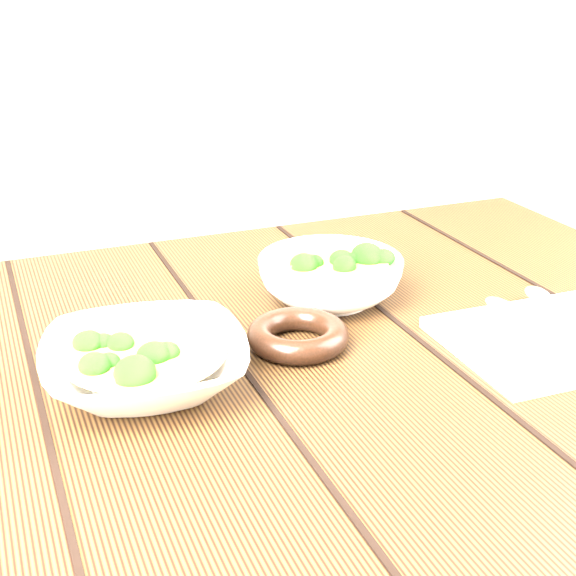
{
  "coord_description": "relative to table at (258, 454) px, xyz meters",
  "views": [
    {
      "loc": [
        -0.25,
        -0.7,
        1.14
      ],
      "look_at": [
        0.06,
        0.05,
        0.8
      ],
      "focal_mm": 50.0,
      "sensor_mm": 36.0,
      "label": 1
    }
  ],
  "objects": [
    {
      "name": "spoon_left",
      "position": [
        0.29,
        -0.05,
        0.13
      ],
      "size": [
        0.03,
        0.18,
        0.01
      ],
      "color": "#A6A392",
      "rests_on": "napkin"
    },
    {
      "name": "napkin",
      "position": [
        0.31,
        -0.09,
        0.13
      ],
      "size": [
        0.22,
        0.18,
        0.01
      ],
      "primitive_type": "cube",
      "rotation": [
        0.0,
        0.0,
        -0.02
      ],
      "color": "beige",
      "rests_on": "table"
    },
    {
      "name": "table",
      "position": [
        0.0,
        0.0,
        0.0
      ],
      "size": [
        1.2,
        0.8,
        0.75
      ],
      "color": "#392510",
      "rests_on": "ground"
    },
    {
      "name": "soup_bowl_front",
      "position": [
        -0.12,
        -0.02,
        0.15
      ],
      "size": [
        0.22,
        0.22,
        0.06
      ],
      "color": "white",
      "rests_on": "table"
    },
    {
      "name": "spoon_right",
      "position": [
        0.35,
        -0.03,
        0.13
      ],
      "size": [
        0.08,
        0.18,
        0.01
      ],
      "color": "#A6A392",
      "rests_on": "napkin"
    },
    {
      "name": "trivet",
      "position": [
        0.05,
        0.01,
        0.13
      ],
      "size": [
        0.14,
        0.14,
        0.03
      ],
      "primitive_type": "torus",
      "rotation": [
        0.0,
        0.0,
        0.28
      ],
      "color": "black",
      "rests_on": "table"
    },
    {
      "name": "soup_bowl_back",
      "position": [
        0.14,
        0.11,
        0.15
      ],
      "size": [
        0.18,
        0.18,
        0.06
      ],
      "color": "white",
      "rests_on": "table"
    }
  ]
}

